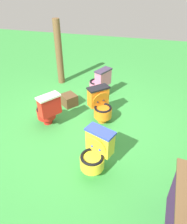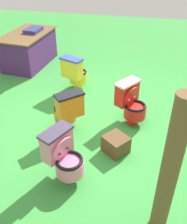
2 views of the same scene
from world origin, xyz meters
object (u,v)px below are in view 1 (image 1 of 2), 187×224
at_px(toilet_red, 48,109).
at_px(toilet_yellow, 96,152).
at_px(wooden_post, 59,53).
at_px(small_crate, 69,100).
at_px(toilet_orange, 101,105).
at_px(toilet_pink, 100,82).
at_px(lemon_bucket, 106,137).

height_order(toilet_red, toilet_yellow, same).
height_order(toilet_red, wooden_post, wooden_post).
xyz_separation_m(toilet_yellow, small_crate, (-1.70, -1.07, -0.24)).
height_order(toilet_red, toilet_orange, same).
xyz_separation_m(toilet_orange, wooden_post, (-1.47, -1.48, 0.47)).
distance_m(toilet_pink, lemon_bucket, 1.77).
height_order(toilet_yellow, toilet_orange, same).
bearing_deg(lemon_bucket, toilet_pink, -162.89).
distance_m(toilet_red, small_crate, 0.86).
relative_size(toilet_orange, small_crate, 2.20).
relative_size(toilet_pink, toilet_yellow, 1.00).
height_order(toilet_yellow, lemon_bucket, toilet_yellow).
bearing_deg(toilet_pink, toilet_yellow, -141.90).
xyz_separation_m(small_crate, lemon_bucket, (1.05, 1.10, -0.02)).
bearing_deg(small_crate, wooden_post, -149.77).
xyz_separation_m(toilet_orange, lemon_bucket, (0.66, 0.26, -0.26)).
bearing_deg(toilet_yellow, toilet_orange, -58.44).
bearing_deg(toilet_orange, lemon_bucket, 67.85).
xyz_separation_m(toilet_red, lemon_bucket, (0.23, 1.23, -0.26)).
xyz_separation_m(toilet_pink, wooden_post, (-0.46, -1.22, 0.47)).
relative_size(small_crate, lemon_bucket, 1.20).
bearing_deg(wooden_post, toilet_red, 14.75).
bearing_deg(toilet_red, toilet_pink, 8.74).
relative_size(toilet_yellow, wooden_post, 0.43).
height_order(toilet_pink, toilet_orange, same).
bearing_deg(wooden_post, toilet_orange, 45.18).
relative_size(toilet_red, toilet_orange, 1.00).
xyz_separation_m(toilet_yellow, toilet_orange, (-1.31, -0.23, 0.00)).
distance_m(toilet_yellow, toilet_orange, 1.33).
bearing_deg(toilet_red, small_crate, 26.01).
height_order(toilet_pink, lemon_bucket, toilet_pink).
bearing_deg(wooden_post, small_crate, 30.23).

